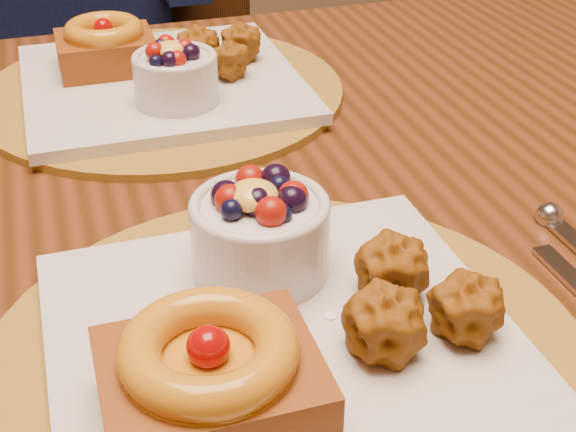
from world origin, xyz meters
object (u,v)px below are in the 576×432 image
object	(u,v)px
place_setting_far	(160,77)
chair_far	(120,68)
dining_table	(213,270)
place_setting_near	(280,330)

from	to	relation	value
place_setting_far	chair_far	world-z (taller)	chair_far
dining_table	chair_far	bearing A→B (deg)	88.84
dining_table	place_setting_far	size ratio (longest dim) A/B	4.21
place_setting_near	chair_far	world-z (taller)	chair_far
dining_table	place_setting_near	size ratio (longest dim) A/B	4.21
dining_table	place_setting_near	distance (m)	0.24
place_setting_far	dining_table	bearing A→B (deg)	-89.44
place_setting_near	dining_table	bearing A→B (deg)	89.19
dining_table	place_setting_far	distance (m)	0.24
place_setting_far	chair_far	distance (m)	0.73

